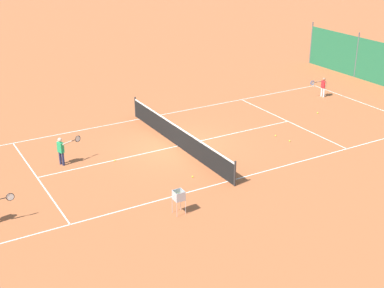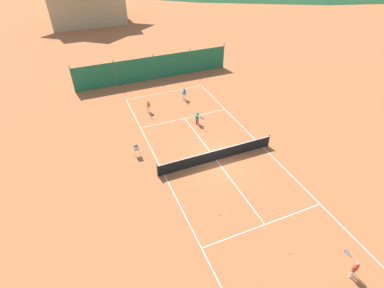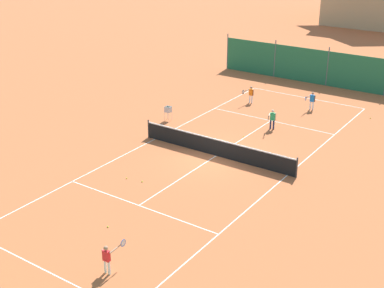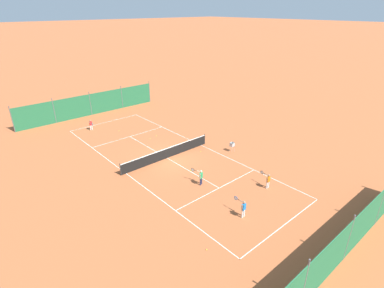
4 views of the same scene
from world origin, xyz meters
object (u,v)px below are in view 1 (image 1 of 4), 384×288
at_px(player_far_baseline, 62,149).
at_px(tennis_ball_mid_court, 290,141).
at_px(player_near_service, 323,86).
at_px(tennis_net, 178,136).
at_px(ball_hopper, 179,197).
at_px(tennis_ball_by_net_right, 193,177).
at_px(tennis_ball_service_box, 318,113).
at_px(tennis_ball_alley_right, 276,136).
at_px(tennis_ball_by_net_left, 115,160).

xyz_separation_m(player_far_baseline, tennis_ball_mid_court, (-2.84, -9.84, -0.68)).
bearing_deg(tennis_ball_mid_court, player_near_service, -54.09).
distance_m(tennis_net, ball_hopper, 6.02).
relative_size(player_near_service, tennis_ball_by_net_right, 17.28).
bearing_deg(ball_hopper, tennis_ball_service_box, -64.57).
relative_size(tennis_ball_alley_right, tennis_ball_service_box, 1.00).
xyz_separation_m(player_near_service, tennis_ball_service_box, (-2.08, 2.21, -0.64)).
bearing_deg(player_far_baseline, tennis_net, -97.74).
height_order(player_near_service, tennis_ball_by_net_right, player_near_service).
distance_m(tennis_ball_service_box, tennis_ball_by_net_right, 10.06).
xyz_separation_m(player_far_baseline, tennis_ball_by_net_right, (-3.80, -4.07, -0.68)).
height_order(tennis_ball_alley_right, tennis_ball_by_net_right, same).
bearing_deg(tennis_net, tennis_ball_alley_right, -105.84).
bearing_deg(ball_hopper, tennis_ball_alley_right, -61.78).
bearing_deg(tennis_net, player_near_service, -78.47).
height_order(player_near_service, tennis_ball_by_net_left, player_near_service).
relative_size(player_near_service, tennis_ball_by_net_left, 17.28).
distance_m(tennis_ball_mid_court, ball_hopper, 8.24).
relative_size(tennis_ball_by_net_left, ball_hopper, 0.07).
xyz_separation_m(tennis_ball_service_box, tennis_ball_by_net_right, (-3.21, 9.54, 0.00)).
bearing_deg(tennis_ball_by_net_right, player_far_baseline, 47.01).
distance_m(tennis_ball_alley_right, tennis_ball_by_net_right, 5.90).
bearing_deg(player_far_baseline, tennis_ball_by_net_left, -111.33).
distance_m(player_near_service, tennis_ball_alley_right, 7.08).
bearing_deg(tennis_ball_by_net_right, player_near_service, -65.75).
distance_m(tennis_ball_service_box, tennis_ball_mid_court, 4.40).
bearing_deg(tennis_ball_mid_court, tennis_ball_by_net_right, 99.45).
height_order(player_far_baseline, tennis_ball_service_box, player_far_baseline).
relative_size(tennis_ball_alley_right, ball_hopper, 0.07).
bearing_deg(player_near_service, player_far_baseline, 95.39).
bearing_deg(player_far_baseline, tennis_ball_mid_court, -106.10).
bearing_deg(tennis_ball_mid_court, tennis_net, 65.60).
height_order(player_near_service, tennis_ball_service_box, player_near_service).
bearing_deg(tennis_ball_mid_court, player_far_baseline, 73.90).
distance_m(tennis_ball_mid_court, tennis_ball_by_net_right, 5.84).
bearing_deg(tennis_ball_service_box, tennis_ball_mid_court, 120.84).
relative_size(tennis_net, tennis_ball_alley_right, 139.09).
bearing_deg(tennis_ball_alley_right, ball_hopper, 118.22).
bearing_deg(player_near_service, tennis_ball_by_net_right, 114.25).
bearing_deg(tennis_ball_alley_right, player_far_baseline, 78.37).
distance_m(tennis_ball_by_net_left, tennis_ball_mid_court, 8.10).
xyz_separation_m(player_near_service, ball_hopper, (-7.48, 13.57, -0.01)).
xyz_separation_m(tennis_ball_alley_right, ball_hopper, (-3.99, 7.44, 0.62)).
bearing_deg(player_near_service, tennis_ball_alley_right, 119.64).
bearing_deg(player_near_service, tennis_ball_mid_court, 125.91).
bearing_deg(tennis_net, tennis_ball_by_net_left, 91.60).
distance_m(tennis_net, tennis_ball_service_box, 8.52).
bearing_deg(player_near_service, tennis_net, 101.53).
distance_m(tennis_ball_by_net_left, ball_hopper, 5.25).
bearing_deg(tennis_ball_by_net_right, tennis_ball_alley_right, -72.20).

